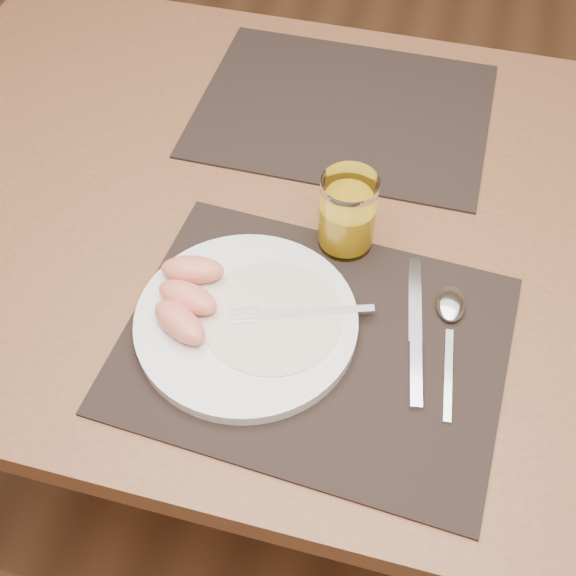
# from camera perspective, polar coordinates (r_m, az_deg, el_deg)

# --- Properties ---
(ground) EXTENTS (5.00, 5.00, 0.00)m
(ground) POSITION_cam_1_polar(r_m,az_deg,el_deg) (1.63, 2.11, -12.54)
(ground) COLOR brown
(ground) RESTS_ON ground
(table) EXTENTS (1.40, 0.90, 0.75)m
(table) POSITION_cam_1_polar(r_m,az_deg,el_deg) (1.07, 3.14, 2.97)
(table) COLOR brown
(table) RESTS_ON ground
(placemat_near) EXTENTS (0.47, 0.38, 0.00)m
(placemat_near) POSITION_cam_1_polar(r_m,az_deg,el_deg) (0.87, 2.07, -4.36)
(placemat_near) COLOR black
(placemat_near) RESTS_ON table
(placemat_far) EXTENTS (0.45, 0.35, 0.00)m
(placemat_far) POSITION_cam_1_polar(r_m,az_deg,el_deg) (1.17, 4.40, 13.88)
(placemat_far) COLOR black
(placemat_far) RESTS_ON table
(plate) EXTENTS (0.27, 0.27, 0.02)m
(plate) POSITION_cam_1_polar(r_m,az_deg,el_deg) (0.87, -3.32, -2.67)
(plate) COLOR white
(plate) RESTS_ON placemat_near
(plate_dressing) EXTENTS (0.17, 0.17, 0.00)m
(plate_dressing) POSITION_cam_1_polar(r_m,az_deg,el_deg) (0.87, -1.25, -2.23)
(plate_dressing) COLOR white
(plate_dressing) RESTS_ON plate
(fork) EXTENTS (0.17, 0.07, 0.00)m
(fork) POSITION_cam_1_polar(r_m,az_deg,el_deg) (0.87, 0.08, -2.00)
(fork) COLOR silver
(fork) RESTS_ON plate
(knife) EXTENTS (0.05, 0.22, 0.01)m
(knife) POSITION_cam_1_polar(r_m,az_deg,el_deg) (0.88, 10.04, -4.17)
(knife) COLOR silver
(knife) RESTS_ON placemat_near
(spoon) EXTENTS (0.04, 0.19, 0.01)m
(spoon) POSITION_cam_1_polar(r_m,az_deg,el_deg) (0.90, 12.70, -1.99)
(spoon) COLOR silver
(spoon) RESTS_ON placemat_near
(juice_glass) EXTENTS (0.07, 0.07, 0.11)m
(juice_glass) POSITION_cam_1_polar(r_m,az_deg,el_deg) (0.93, 4.70, 5.70)
(juice_glass) COLOR white
(juice_glass) RESTS_ON placemat_near
(grapefruit_wedges) EXTENTS (0.10, 0.14, 0.03)m
(grapefruit_wedges) POSITION_cam_1_polar(r_m,az_deg,el_deg) (0.87, -8.00, -0.62)
(grapefruit_wedges) COLOR #F08161
(grapefruit_wedges) RESTS_ON plate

